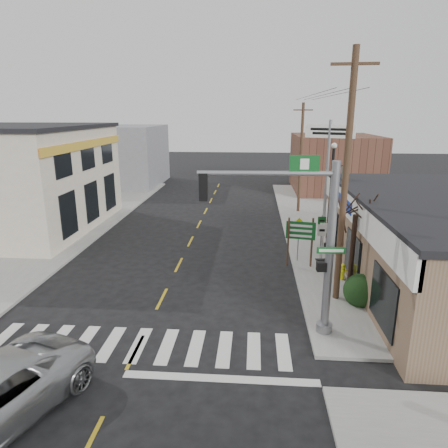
# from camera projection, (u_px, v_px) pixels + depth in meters

# --- Properties ---
(ground) EXTENTS (140.00, 140.00, 0.00)m
(ground) POSITION_uv_depth(u_px,v_px,m) (135.00, 352.00, 13.49)
(ground) COLOR black
(ground) RESTS_ON ground
(sidewalk_right) EXTENTS (6.00, 38.00, 0.13)m
(sidewalk_right) POSITION_uv_depth(u_px,v_px,m) (333.00, 239.00, 25.31)
(sidewalk_right) COLOR gray
(sidewalk_right) RESTS_ON ground
(sidewalk_left) EXTENTS (6.00, 38.00, 0.13)m
(sidewalk_left) POSITION_uv_depth(u_px,v_px,m) (59.00, 233.00, 26.60)
(sidewalk_left) COLOR gray
(sidewalk_left) RESTS_ON ground
(center_line) EXTENTS (0.12, 56.00, 0.01)m
(center_line) POSITION_uv_depth(u_px,v_px,m) (179.00, 265.00, 21.17)
(center_line) COLOR gold
(center_line) RESTS_ON ground
(crosswalk) EXTENTS (11.00, 2.20, 0.01)m
(crosswalk) POSITION_uv_depth(u_px,v_px,m) (139.00, 345.00, 13.88)
(crosswalk) COLOR silver
(crosswalk) RESTS_ON ground
(left_building) EXTENTS (12.00, 12.00, 6.80)m
(left_building) POSITION_uv_depth(u_px,v_px,m) (4.00, 180.00, 26.95)
(left_building) COLOR beige
(left_building) RESTS_ON ground
(bldg_distant_right) EXTENTS (8.00, 10.00, 5.60)m
(bldg_distant_right) POSITION_uv_depth(u_px,v_px,m) (334.00, 163.00, 40.68)
(bldg_distant_right) COLOR brown
(bldg_distant_right) RESTS_ON ground
(bldg_distant_left) EXTENTS (9.00, 10.00, 6.40)m
(bldg_distant_left) POSITION_uv_depth(u_px,v_px,m) (120.00, 155.00, 44.14)
(bldg_distant_left) COLOR gray
(bldg_distant_left) RESTS_ON ground
(traffic_signal_pole) EXTENTS (5.01, 0.38, 6.35)m
(traffic_signal_pole) POSITION_uv_depth(u_px,v_px,m) (309.00, 231.00, 13.55)
(traffic_signal_pole) COLOR gray
(traffic_signal_pole) RESTS_ON sidewalk_right
(guide_sign) EXTENTS (1.47, 0.13, 2.58)m
(guide_sign) POSITION_uv_depth(u_px,v_px,m) (300.00, 235.00, 20.18)
(guide_sign) COLOR #4D3523
(guide_sign) RESTS_ON sidewalk_right
(fire_hydrant) EXTENTS (0.25, 0.25, 0.78)m
(fire_hydrant) POSITION_uv_depth(u_px,v_px,m) (342.00, 271.00, 18.91)
(fire_hydrant) COLOR yellow
(fire_hydrant) RESTS_ON sidewalk_right
(ped_crossing_sign) EXTENTS (0.93, 0.07, 2.39)m
(ped_crossing_sign) POSITION_uv_depth(u_px,v_px,m) (299.00, 231.00, 20.96)
(ped_crossing_sign) COLOR gray
(ped_crossing_sign) RESTS_ON sidewalk_right
(lamp_post) EXTENTS (0.79, 0.62, 6.09)m
(lamp_post) POSITION_uv_depth(u_px,v_px,m) (332.00, 189.00, 22.27)
(lamp_post) COLOR black
(lamp_post) RESTS_ON sidewalk_right
(dance_center_sign) EXTENTS (3.39, 0.21, 7.20)m
(dance_center_sign) POSITION_uv_depth(u_px,v_px,m) (329.00, 147.00, 27.43)
(dance_center_sign) COLOR gray
(dance_center_sign) RESTS_ON sidewalk_right
(bare_tree) EXTENTS (2.61, 2.61, 5.21)m
(bare_tree) POSITION_uv_depth(u_px,v_px,m) (357.00, 200.00, 16.79)
(bare_tree) COLOR black
(bare_tree) RESTS_ON sidewalk_right
(shrub_front) EXTENTS (1.43, 1.43, 1.07)m
(shrub_front) POSITION_uv_depth(u_px,v_px,m) (361.00, 291.00, 16.54)
(shrub_front) COLOR #1B3D19
(shrub_front) RESTS_ON sidewalk_right
(shrub_back) EXTENTS (0.96, 0.96, 0.72)m
(shrub_back) POSITION_uv_depth(u_px,v_px,m) (369.00, 253.00, 21.46)
(shrub_back) COLOR black
(shrub_back) RESTS_ON sidewalk_right
(utility_pole_near) EXTENTS (1.75, 0.26, 10.05)m
(utility_pole_near) POSITION_uv_depth(u_px,v_px,m) (345.00, 179.00, 15.76)
(utility_pole_near) COLOR #442920
(utility_pole_near) RESTS_ON sidewalk_right
(utility_pole_far) EXTENTS (1.46, 0.22, 8.39)m
(utility_pole_far) POSITION_uv_depth(u_px,v_px,m) (301.00, 157.00, 31.01)
(utility_pole_far) COLOR #3F271F
(utility_pole_far) RESTS_ON sidewalk_right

